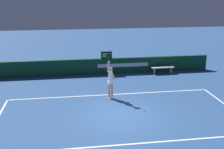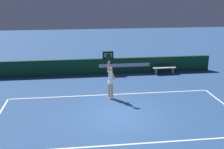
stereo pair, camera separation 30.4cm
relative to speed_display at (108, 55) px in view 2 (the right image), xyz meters
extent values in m
plane|color=navy|center=(-0.30, -6.92, -1.32)|extent=(60.00, 60.00, 0.00)
cube|color=white|center=(-0.30, -4.11, -1.32)|extent=(11.05, 0.09, 0.00)
cube|color=white|center=(-0.30, -9.45, -1.32)|extent=(11.05, 0.09, 0.00)
cube|color=white|center=(-0.30, -4.26, -1.32)|extent=(0.09, 0.30, 0.00)
cube|color=#103C24|center=(-0.30, 0.00, -0.78)|extent=(15.05, 0.23, 1.08)
cube|color=silver|center=(1.14, -0.12, -0.73)|extent=(3.54, 0.01, 0.24)
cube|color=black|center=(0.00, 0.00, 0.00)|extent=(0.73, 0.13, 0.48)
cube|color=#33E54C|center=(0.00, -0.06, 0.00)|extent=(0.57, 0.01, 0.29)
cylinder|color=tan|center=(-0.32, -4.65, -0.89)|extent=(0.13, 0.13, 0.86)
cylinder|color=tan|center=(-0.47, -4.69, -0.89)|extent=(0.13, 0.13, 0.86)
cube|color=white|center=(-0.32, -4.67, -1.28)|extent=(0.15, 0.26, 0.07)
cube|color=white|center=(-0.47, -4.70, -1.28)|extent=(0.15, 0.26, 0.07)
cylinder|color=white|center=(-0.40, -4.67, -0.15)|extent=(0.23, 0.23, 0.61)
cube|color=white|center=(-0.40, -4.67, -0.41)|extent=(0.30, 0.27, 0.16)
sphere|color=tan|center=(-0.40, -4.67, 0.29)|extent=(0.23, 0.23, 0.23)
cylinder|color=tan|center=(-0.51, -4.69, 0.44)|extent=(0.18, 0.13, 0.58)
cylinder|color=tan|center=(-0.27, -4.70, -0.04)|extent=(0.21, 0.52, 0.33)
ellipsoid|color=black|center=(-0.51, -4.69, 0.98)|extent=(0.31, 0.10, 0.37)
cylinder|color=black|center=(-0.51, -4.69, 0.79)|extent=(0.03, 0.03, 0.18)
sphere|color=#D0E72E|center=(-0.46, -4.87, 1.37)|extent=(0.07, 0.07, 0.07)
cube|color=#B1ABAE|center=(3.82, -0.56, -0.88)|extent=(1.59, 0.40, 0.05)
cube|color=#B1ABAE|center=(3.23, -0.58, -1.10)|extent=(0.07, 0.32, 0.44)
cube|color=#B1ABAE|center=(4.42, -0.55, -1.10)|extent=(0.07, 0.32, 0.44)
camera|label=1|loc=(-2.45, -18.82, 4.30)|focal=45.85mm
camera|label=2|loc=(-2.15, -18.86, 4.30)|focal=45.85mm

